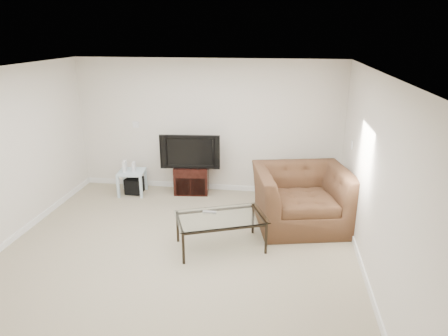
# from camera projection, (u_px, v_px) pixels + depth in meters

# --- Properties ---
(floor) EXTENTS (5.00, 5.00, 0.00)m
(floor) POSITION_uv_depth(u_px,v_px,m) (176.00, 255.00, 5.55)
(floor) COLOR tan
(floor) RESTS_ON ground
(ceiling) EXTENTS (5.00, 5.00, 0.00)m
(ceiling) POSITION_uv_depth(u_px,v_px,m) (168.00, 71.00, 4.73)
(ceiling) COLOR white
(ceiling) RESTS_ON ground
(wall_back) EXTENTS (5.00, 0.02, 2.50)m
(wall_back) POSITION_uv_depth(u_px,v_px,m) (208.00, 127.00, 7.48)
(wall_back) COLOR silver
(wall_back) RESTS_ON ground
(wall_right) EXTENTS (0.02, 5.00, 2.50)m
(wall_right) POSITION_uv_depth(u_px,v_px,m) (374.00, 180.00, 4.81)
(wall_right) COLOR silver
(wall_right) RESTS_ON ground
(plate_back) EXTENTS (0.12, 0.02, 0.12)m
(plate_back) POSITION_uv_depth(u_px,v_px,m) (136.00, 125.00, 7.66)
(plate_back) COLOR white
(plate_back) RESTS_ON wall_back
(plate_right_switch) EXTENTS (0.02, 0.09, 0.13)m
(plate_right_switch) POSITION_uv_depth(u_px,v_px,m) (352.00, 145.00, 6.30)
(plate_right_switch) COLOR white
(plate_right_switch) RESTS_ON wall_right
(plate_right_outlet) EXTENTS (0.02, 0.08, 0.12)m
(plate_right_outlet) POSITION_uv_depth(u_px,v_px,m) (349.00, 207.00, 6.33)
(plate_right_outlet) COLOR white
(plate_right_outlet) RESTS_ON wall_right
(tv_stand) EXTENTS (0.68, 0.51, 0.53)m
(tv_stand) POSITION_uv_depth(u_px,v_px,m) (192.00, 179.00, 7.64)
(tv_stand) COLOR black
(tv_stand) RESTS_ON floor
(dvd_player) EXTENTS (0.39, 0.30, 0.05)m
(dvd_player) POSITION_uv_depth(u_px,v_px,m) (191.00, 171.00, 7.54)
(dvd_player) COLOR black
(dvd_player) RESTS_ON tv_stand
(television) EXTENTS (1.05, 0.30, 0.64)m
(television) POSITION_uv_depth(u_px,v_px,m) (191.00, 150.00, 7.42)
(television) COLOR black
(television) RESTS_ON tv_stand
(side_table) EXTENTS (0.53, 0.53, 0.45)m
(side_table) POSITION_uv_depth(u_px,v_px,m) (132.00, 182.00, 7.58)
(side_table) COLOR silver
(side_table) RESTS_ON floor
(subwoofer) EXTENTS (0.31, 0.31, 0.29)m
(subwoofer) POSITION_uv_depth(u_px,v_px,m) (134.00, 185.00, 7.62)
(subwoofer) COLOR black
(subwoofer) RESTS_ON floor
(game_console) EXTENTS (0.07, 0.16, 0.21)m
(game_console) POSITION_uv_depth(u_px,v_px,m) (125.00, 166.00, 7.46)
(game_console) COLOR white
(game_console) RESTS_ON side_table
(game_case) EXTENTS (0.07, 0.14, 0.18)m
(game_case) POSITION_uv_depth(u_px,v_px,m) (134.00, 167.00, 7.46)
(game_case) COLOR silver
(game_case) RESTS_ON side_table
(recliner) EXTENTS (1.59, 1.21, 1.25)m
(recliner) POSITION_uv_depth(u_px,v_px,m) (302.00, 188.00, 6.24)
(recliner) COLOR brown
(recliner) RESTS_ON floor
(coffee_table) EXTENTS (1.41, 1.11, 0.48)m
(coffee_table) POSITION_uv_depth(u_px,v_px,m) (221.00, 232.00, 5.68)
(coffee_table) COLOR black
(coffee_table) RESTS_ON floor
(remote) EXTENTS (0.19, 0.06, 0.02)m
(remote) POSITION_uv_depth(u_px,v_px,m) (210.00, 212.00, 5.72)
(remote) COLOR #B2B2B7
(remote) RESTS_ON coffee_table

